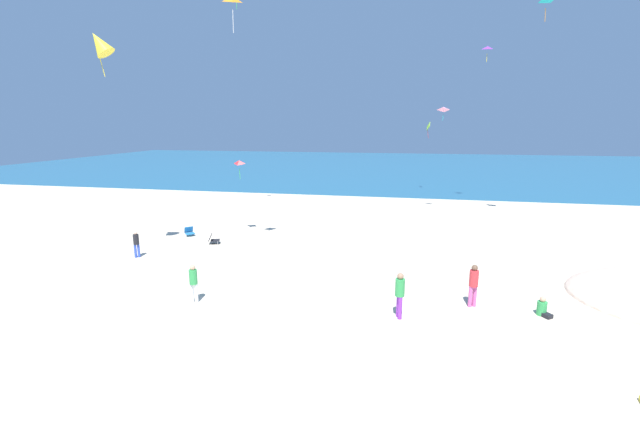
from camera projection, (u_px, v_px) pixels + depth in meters
name	position (u px, v px, depth m)	size (l,w,h in m)	color
ground_plane	(336.00, 241.00, 24.23)	(120.00, 120.00, 0.00)	beige
ocean_water	(382.00, 166.00, 67.79)	(120.00, 60.00, 0.05)	#236084
beach_chair_far_right	(189.00, 232.00, 25.38)	(0.78, 0.79, 0.54)	#2370B2
beach_chair_far_left	(213.00, 239.00, 23.63)	(0.76, 0.72, 0.58)	black
person_0	(136.00, 242.00, 21.10)	(0.38, 0.38, 1.37)	blue
person_1	(400.00, 292.00, 14.45)	(0.41, 0.41, 1.64)	purple
person_2	(543.00, 309.00, 14.77)	(0.56, 0.61, 0.69)	green
person_3	(193.00, 281.00, 15.73)	(0.32, 0.32, 1.48)	white
person_4	(474.00, 283.00, 15.35)	(0.43, 0.43, 1.61)	#D8599E
kite_red	(239.00, 162.00, 24.67)	(0.62, 0.52, 1.17)	red
kite_purple	(488.00, 48.00, 32.05)	(0.63, 0.47, 1.17)	purple
kite_yellow	(99.00, 43.00, 18.77)	(1.38, 1.08, 2.07)	yellow
kite_lime	(428.00, 127.00, 40.35)	(0.29, 0.83, 1.52)	#99DB33
kite_pink	(444.00, 109.00, 30.18)	(0.78, 0.68, 1.06)	pink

